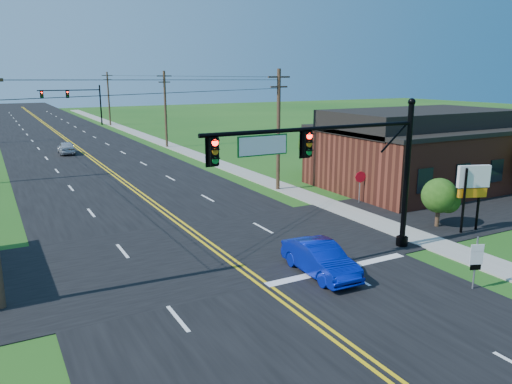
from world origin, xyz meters
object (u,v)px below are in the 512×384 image
signal_mast_main (335,162)px  stop_sign (360,180)px  blue_car (320,259)px  signal_mast_far (74,99)px  route_sign (476,259)px

signal_mast_main → stop_sign: bearing=43.6°
blue_car → stop_sign: 13.28m
signal_mast_main → signal_mast_far: (0.10, 72.00, -0.20)m
route_sign → blue_car: bearing=158.4°
signal_mast_far → route_sign: (3.06, -77.34, -3.23)m
stop_sign → signal_mast_far: bearing=110.0°
signal_mast_main → stop_sign: size_ratio=5.07×
signal_mast_main → stop_sign: (8.28, 7.89, -3.14)m
signal_mast_far → stop_sign: 64.69m
blue_car → route_sign: size_ratio=1.94×
signal_mast_main → blue_car: 4.42m
blue_car → signal_mast_far: bearing=91.1°
signal_mast_main → signal_mast_far: bearing=89.9°
signal_mast_main → route_sign: 7.09m
blue_car → stop_sign: size_ratio=1.96×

